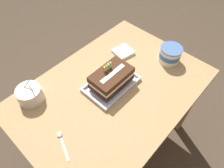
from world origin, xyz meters
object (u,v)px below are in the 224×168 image
object	(u,v)px
ice_cream_tub	(170,54)
serving_spoon_near_tray	(61,139)
birthday_cake	(111,78)
napkin_pile	(123,52)
bowl_stack	(30,95)
foil_tray	(111,85)

from	to	relation	value
ice_cream_tub	serving_spoon_near_tray	distance (m)	0.82
birthday_cake	serving_spoon_near_tray	distance (m)	0.42
ice_cream_tub	napkin_pile	distance (m)	0.30
birthday_cake	serving_spoon_near_tray	world-z (taller)	birthday_cake
napkin_pile	serving_spoon_near_tray	bearing A→B (deg)	-165.08
napkin_pile	bowl_stack	bearing A→B (deg)	168.44
foil_tray	ice_cream_tub	size ratio (longest dim) A/B	2.25
bowl_stack	foil_tray	bearing A→B (deg)	-34.89
birthday_cake	ice_cream_tub	bearing A→B (deg)	-18.17
ice_cream_tub	serving_spoon_near_tray	world-z (taller)	ice_cream_tub
serving_spoon_near_tray	napkin_pile	xyz separation A→B (m)	(0.66, 0.18, 0.01)
foil_tray	birthday_cake	world-z (taller)	birthday_cake
ice_cream_tub	serving_spoon_near_tray	xyz separation A→B (m)	(-0.81, 0.08, -0.05)
ice_cream_tub	foil_tray	bearing A→B (deg)	161.85
foil_tray	bowl_stack	xyz separation A→B (m)	(-0.37, 0.26, 0.03)
serving_spoon_near_tray	napkin_pile	distance (m)	0.69
birthday_cake	serving_spoon_near_tray	size ratio (longest dim) A/B	1.55
bowl_stack	serving_spoon_near_tray	xyz separation A→B (m)	(-0.04, -0.31, -0.04)
foil_tray	ice_cream_tub	bearing A→B (deg)	-18.15
serving_spoon_near_tray	napkin_pile	bearing A→B (deg)	14.92
serving_spoon_near_tray	ice_cream_tub	bearing A→B (deg)	-5.96
foil_tray	birthday_cake	xyz separation A→B (m)	(0.00, 0.00, 0.06)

